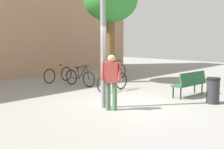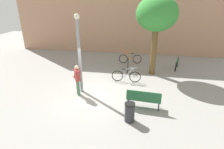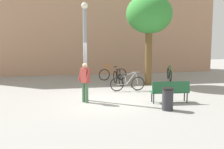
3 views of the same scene
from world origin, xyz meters
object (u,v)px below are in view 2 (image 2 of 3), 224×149
object	(u,v)px
lamppost	(79,51)
trash_bin	(130,112)
bicycle_silver	(126,76)
person_by_lamppost	(77,78)
plaza_tree	(157,15)
bicycle_black	(128,66)
park_bench	(144,98)
bicycle_green	(177,64)
bicycle_orange	(130,59)

from	to	relation	value
lamppost	trash_bin	xyz separation A→B (m)	(2.87, -2.27, -1.90)
bicycle_silver	trash_bin	world-z (taller)	bicycle_silver
person_by_lamppost	plaza_tree	world-z (taller)	plaza_tree
bicycle_black	park_bench	bearing A→B (deg)	-76.17
lamppost	plaza_tree	size ratio (longest dim) A/B	0.82
bicycle_green	trash_bin	world-z (taller)	bicycle_green
trash_bin	lamppost	bearing A→B (deg)	141.61
person_by_lamppost	plaza_tree	distance (m)	6.21
lamppost	bicycle_black	bearing A→B (deg)	58.34
plaza_tree	trash_bin	world-z (taller)	plaza_tree
plaza_tree	trash_bin	size ratio (longest dim) A/B	5.87
park_bench	bicycle_green	distance (m)	6.18
bicycle_black	bicycle_orange	distance (m)	1.65
plaza_tree	person_by_lamppost	bearing A→B (deg)	-137.13
bicycle_silver	bicycle_orange	size ratio (longest dim) A/B	1.00
bicycle_silver	bicycle_green	world-z (taller)	same
person_by_lamppost	trash_bin	distance (m)	3.52
bicycle_black	trash_bin	world-z (taller)	bicycle_black
lamppost	bicycle_black	xyz separation A→B (m)	(2.24, 3.64, -1.95)
bicycle_black	plaza_tree	bearing A→B (deg)	-10.53
plaza_tree	bicycle_silver	distance (m)	4.20
park_bench	bicycle_silver	world-z (taller)	bicycle_silver
park_bench	bicycle_black	distance (m)	4.95
person_by_lamppost	bicycle_green	distance (m)	7.66
bicycle_silver	bicycle_green	xyz separation A→B (m)	(3.42, 2.85, 0.00)
lamppost	person_by_lamppost	distance (m)	1.43
trash_bin	person_by_lamppost	bearing A→B (deg)	147.39
person_by_lamppost	trash_bin	size ratio (longest dim) A/B	1.93
park_bench	bicycle_green	bearing A→B (deg)	67.93
bicycle_green	trash_bin	xyz separation A→B (m)	(-2.88, -6.84, 0.05)
bicycle_black	bicycle_green	xyz separation A→B (m)	(3.51, 0.92, 0.00)
lamppost	bicycle_black	size ratio (longest dim) A/B	2.31
bicycle_silver	bicycle_orange	bearing A→B (deg)	90.90
park_bench	bicycle_black	xyz separation A→B (m)	(-1.18, 4.80, -0.16)
bicycle_silver	bicycle_orange	distance (m)	3.58
trash_bin	bicycle_green	bearing A→B (deg)	67.17
trash_bin	bicycle_orange	bearing A→B (deg)	94.54
person_by_lamppost	trash_bin	world-z (taller)	person_by_lamppost
park_bench	bicycle_black	world-z (taller)	bicycle_black
bicycle_black	bicycle_orange	bearing A→B (deg)	89.06
bicycle_green	plaza_tree	bearing A→B (deg)	-145.49
park_bench	bicycle_silver	distance (m)	3.08
lamppost	bicycle_orange	bearing A→B (deg)	66.76
lamppost	bicycle_orange	xyz separation A→B (m)	(2.27, 5.29, -1.95)
bicycle_silver	bicycle_green	bearing A→B (deg)	39.82
bicycle_silver	plaza_tree	bearing A→B (deg)	44.91
bicycle_silver	bicycle_green	size ratio (longest dim) A/B	1.03
bicycle_green	bicycle_orange	distance (m)	3.55
lamppost	park_bench	size ratio (longest dim) A/B	2.56
park_bench	person_by_lamppost	bearing A→B (deg)	167.59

